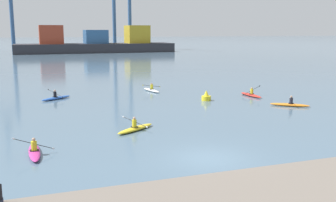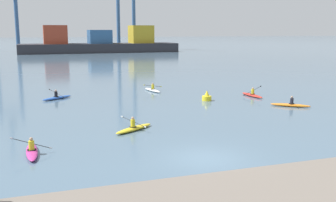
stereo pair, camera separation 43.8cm
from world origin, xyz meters
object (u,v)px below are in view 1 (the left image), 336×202
Objects in this scene: kayak_red at (251,95)px; kayak_yellow at (135,128)px; kayak_magenta at (34,151)px; channel_buoy at (206,97)px; kayak_white at (151,90)px; kayak_orange at (290,104)px; container_barge at (96,43)px; kayak_blue at (56,98)px.

kayak_yellow is at bearing -146.74° from kayak_red.
kayak_yellow is (6.44, 3.19, 0.00)m from kayak_magenta.
channel_buoy reaches higher than kayak_yellow.
kayak_white is at bearing 142.69° from kayak_red.
kayak_orange is at bearing -85.92° from kayak_red.
kayak_red is 5.81m from kayak_orange.
container_barge is 15.08× the size of kayak_yellow.
kayak_magenta is (-19.39, -100.02, -2.55)m from container_barge.
kayak_magenta reaches higher than kayak_orange.
kayak_magenta is 7.19m from kayak_yellow.
channel_buoy is (-3.66, -87.94, -2.36)m from container_barge.
kayak_magenta is at bearing -161.97° from kayak_orange.
channel_buoy reaches higher than kayak_blue.
kayak_orange is (0.41, -5.80, 0.00)m from kayak_red.
container_barge is 47.37× the size of channel_buoy.
channel_buoy is 12.86m from kayak_yellow.
kayak_red is 1.14× the size of kayak_orange.
kayak_red is at bearing -37.31° from kayak_white.
kayak_magenta is 22.60m from kayak_orange.
kayak_blue is 10.42m from kayak_white.
channel_buoy is 0.29× the size of kayak_white.
channel_buoy is at bearing -21.82° from kayak_blue.
kayak_yellow is at bearing -110.52° from kayak_white.
kayak_magenta is 0.99× the size of kayak_red.
container_barge is 13.72× the size of kayak_white.
kayak_magenta is 0.99× the size of kayak_white.
kayak_orange is at bearing -88.71° from container_barge.
kayak_magenta is at bearing -100.97° from container_barge.
kayak_magenta is 1.13× the size of kayak_orange.
channel_buoy is 0.32× the size of kayak_yellow.
kayak_orange reaches higher than kayak_yellow.
kayak_orange reaches higher than kayak_blue.
kayak_red is at bearing -88.89° from container_barge.
container_barge reaches higher than kayak_white.
kayak_red is at bearing -13.96° from kayak_blue.
kayak_blue is (-13.51, 5.41, -0.19)m from channel_buoy.
kayak_blue is at bearing 82.73° from kayak_magenta.
container_barge reaches higher than kayak_red.
container_barge reaches higher than kayak_magenta.
kayak_yellow is 17.25m from kayak_white.
kayak_white is (-6.91, -80.67, -2.55)m from container_barge.
kayak_magenta reaches higher than kayak_blue.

